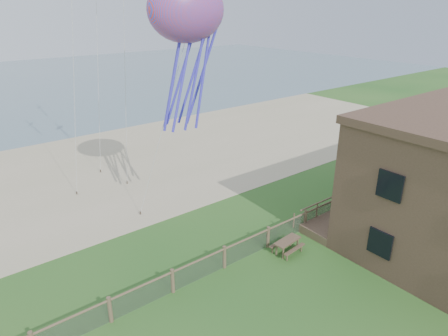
% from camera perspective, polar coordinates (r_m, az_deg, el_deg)
% --- Properties ---
extents(sand_beach, '(72.00, 20.00, 0.02)m').
position_cam_1_polar(sand_beach, '(33.24, -17.23, -0.42)').
color(sand_beach, tan).
rests_on(sand_beach, ground).
extents(chainlink_fence, '(36.20, 0.20, 1.25)m').
position_cam_1_polar(chainlink_fence, '(20.39, 0.06, -12.78)').
color(chainlink_fence, brown).
rests_on(chainlink_fence, ground).
extents(motel_deck, '(15.00, 2.00, 0.50)m').
position_cam_1_polar(motel_deck, '(28.89, 22.16, -4.07)').
color(motel_deck, brown).
rests_on(motel_deck, ground).
extents(picnic_table, '(1.70, 1.35, 0.67)m').
position_cam_1_polar(picnic_table, '(21.88, 8.99, -11.07)').
color(picnic_table, brown).
rests_on(picnic_table, ground).
extents(octopus_kite, '(3.89, 2.79, 7.89)m').
position_cam_1_polar(octopus_kite, '(21.26, -5.20, 16.12)').
color(octopus_kite, red).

